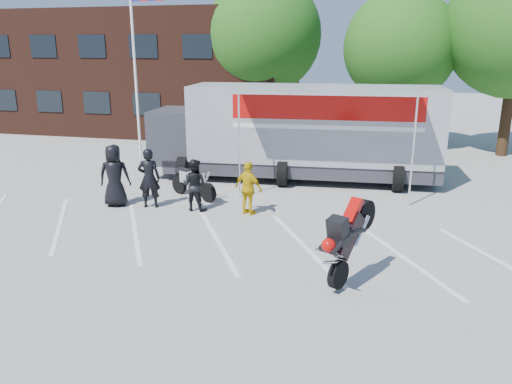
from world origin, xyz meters
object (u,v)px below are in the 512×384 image
at_px(parked_motorcycle, 194,197).
at_px(spectator_leather_a, 115,176).
at_px(tree_mid, 400,47).
at_px(spectator_hivis, 248,188).
at_px(flagpole, 139,45).
at_px(stunt_bike_rider, 355,280).
at_px(tree_left, 264,35).
at_px(transporter_truck, 299,179).
at_px(spectator_leather_b, 149,178).
at_px(spectator_leather_c, 194,185).

xyz_separation_m(parked_motorcycle, spectator_leather_a, (-2.11, -1.45, 1.01)).
bearing_deg(tree_mid, spectator_hivis, -110.65).
height_order(flagpole, tree_mid, flagpole).
bearing_deg(stunt_bike_rider, tree_left, 136.64).
bearing_deg(transporter_truck, spectator_hivis, -104.46).
bearing_deg(stunt_bike_rider, tree_mid, 113.18).
bearing_deg(transporter_truck, spectator_leather_b, -135.54).
bearing_deg(spectator_leather_c, spectator_leather_b, 8.02).
height_order(spectator_leather_a, spectator_leather_b, spectator_leather_a).
distance_m(tree_mid, stunt_bike_rider, 16.47).
bearing_deg(flagpole, parked_motorcycle, -51.12).
bearing_deg(spectator_leather_c, transporter_truck, -113.64).
bearing_deg(stunt_bike_rider, spectator_leather_a, -178.06).
xyz_separation_m(parked_motorcycle, spectator_leather_b, (-0.97, -1.32, 0.96)).
bearing_deg(tree_mid, transporter_truck, -116.46).
distance_m(stunt_bike_rider, spectator_hivis, 5.22).
distance_m(transporter_truck, stunt_bike_rider, 8.79).
relative_size(tree_mid, spectator_leather_a, 3.82).
relative_size(flagpole, tree_mid, 1.04).
xyz_separation_m(tree_mid, parked_motorcycle, (-6.74, -10.58, -4.94)).
bearing_deg(spectator_hivis, spectator_leather_a, 23.79).
xyz_separation_m(flagpole, spectator_hivis, (6.78, -6.85, -4.23)).
relative_size(spectator_leather_a, spectator_leather_c, 1.22).
relative_size(spectator_leather_b, spectator_hivis, 1.16).
bearing_deg(spectator_leather_a, spectator_leather_b, 170.10).
distance_m(transporter_truck, spectator_leather_b, 6.24).
height_order(transporter_truck, spectator_leather_a, spectator_leather_a).
height_order(tree_left, spectator_leather_b, tree_left).
height_order(transporter_truck, spectator_leather_b, spectator_leather_b).
bearing_deg(flagpole, tree_left, 54.72).
distance_m(transporter_truck, spectator_leather_c, 5.31).
bearing_deg(spectator_hivis, tree_left, -57.47).
distance_m(flagpole, tree_left, 7.37).
relative_size(spectator_leather_a, spectator_hivis, 1.22).
bearing_deg(spectator_hivis, spectator_leather_c, 21.44).
distance_m(parked_motorcycle, spectator_leather_c, 1.60).
relative_size(flagpole, transporter_truck, 0.71).
height_order(stunt_bike_rider, spectator_leather_a, spectator_leather_a).
bearing_deg(flagpole, spectator_leather_a, -71.20).
bearing_deg(transporter_truck, spectator_leather_a, -141.78).
height_order(parked_motorcycle, spectator_leather_c, spectator_leather_c).
height_order(flagpole, transporter_truck, flagpole).
bearing_deg(spectator_leather_a, parked_motorcycle, -161.81).
bearing_deg(spectator_hivis, transporter_truck, -79.06).
bearing_deg(spectator_leather_c, tree_mid, -111.78).
height_order(parked_motorcycle, spectator_leather_b, spectator_leather_b).
bearing_deg(tree_left, flagpole, -125.28).
xyz_separation_m(tree_left, stunt_bike_rider, (5.97, -16.68, -5.57)).
xyz_separation_m(tree_left, spectator_hivis, (2.54, -12.85, -4.74)).
bearing_deg(tree_left, spectator_hivis, -78.83).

